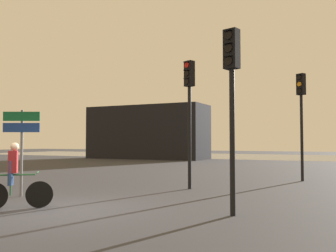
{
  "coord_description": "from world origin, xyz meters",
  "views": [
    {
      "loc": [
        6.3,
        -6.86,
        1.64
      ],
      "look_at": [
        0.5,
        5.0,
        2.2
      ],
      "focal_mm": 40.0,
      "sensor_mm": 36.0,
      "label": 1
    }
  ],
  "objects_px": {
    "direction_sign_post": "(22,137)",
    "cyclist": "(14,175)",
    "traffic_light_center": "(189,100)",
    "traffic_light_far_right": "(301,106)",
    "distant_building": "(147,132)",
    "traffic_light_near_right": "(232,85)"
  },
  "relations": [
    {
      "from": "direction_sign_post",
      "to": "cyclist",
      "type": "distance_m",
      "value": 2.39
    },
    {
      "from": "traffic_light_center",
      "to": "traffic_light_far_right",
      "type": "bearing_deg",
      "value": -105.4
    },
    {
      "from": "direction_sign_post",
      "to": "cyclist",
      "type": "height_order",
      "value": "direction_sign_post"
    },
    {
      "from": "distant_building",
      "to": "traffic_light_center",
      "type": "relative_size",
      "value": 2.63
    },
    {
      "from": "distant_building",
      "to": "direction_sign_post",
      "type": "relative_size",
      "value": 4.54
    },
    {
      "from": "traffic_light_near_right",
      "to": "direction_sign_post",
      "type": "height_order",
      "value": "traffic_light_near_right"
    },
    {
      "from": "traffic_light_center",
      "to": "distant_building",
      "type": "bearing_deg",
      "value": -36.63
    },
    {
      "from": "distant_building",
      "to": "traffic_light_center",
      "type": "height_order",
      "value": "distant_building"
    },
    {
      "from": "distant_building",
      "to": "traffic_light_near_right",
      "type": "relative_size",
      "value": 2.82
    },
    {
      "from": "traffic_light_far_right",
      "to": "direction_sign_post",
      "type": "height_order",
      "value": "traffic_light_far_right"
    },
    {
      "from": "distant_building",
      "to": "traffic_light_near_right",
      "type": "xyz_separation_m",
      "value": [
        15.51,
        -23.82,
        0.36
      ]
    },
    {
      "from": "traffic_light_far_right",
      "to": "traffic_light_near_right",
      "type": "height_order",
      "value": "traffic_light_far_right"
    },
    {
      "from": "traffic_light_center",
      "to": "cyclist",
      "type": "height_order",
      "value": "traffic_light_center"
    },
    {
      "from": "distant_building",
      "to": "cyclist",
      "type": "relative_size",
      "value": 7.28
    },
    {
      "from": "traffic_light_far_right",
      "to": "direction_sign_post",
      "type": "xyz_separation_m",
      "value": [
        -7.09,
        -8.36,
        -1.34
      ]
    },
    {
      "from": "distant_building",
      "to": "direction_sign_post",
      "type": "distance_m",
      "value": 25.41
    },
    {
      "from": "traffic_light_far_right",
      "to": "traffic_light_near_right",
      "type": "bearing_deg",
      "value": 111.72
    },
    {
      "from": "traffic_light_near_right",
      "to": "cyclist",
      "type": "height_order",
      "value": "traffic_light_near_right"
    },
    {
      "from": "traffic_light_far_right",
      "to": "cyclist",
      "type": "relative_size",
      "value": 2.79
    },
    {
      "from": "direction_sign_post",
      "to": "traffic_light_far_right",
      "type": "bearing_deg",
      "value": -157.61
    },
    {
      "from": "traffic_light_far_right",
      "to": "traffic_light_center",
      "type": "height_order",
      "value": "traffic_light_far_right"
    },
    {
      "from": "traffic_light_near_right",
      "to": "direction_sign_post",
      "type": "bearing_deg",
      "value": 14.12
    }
  ]
}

